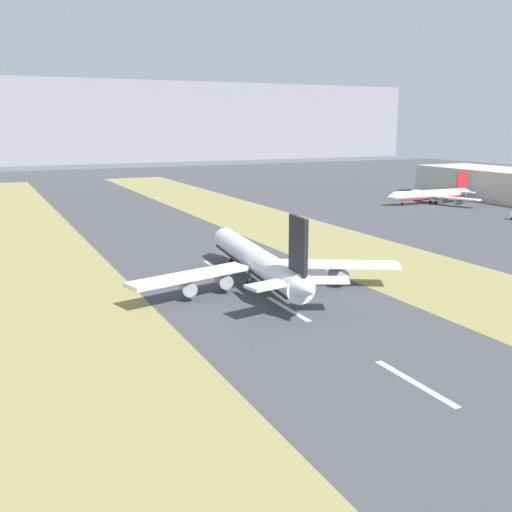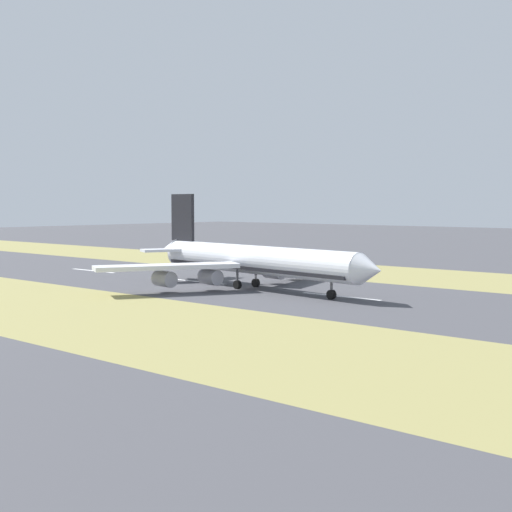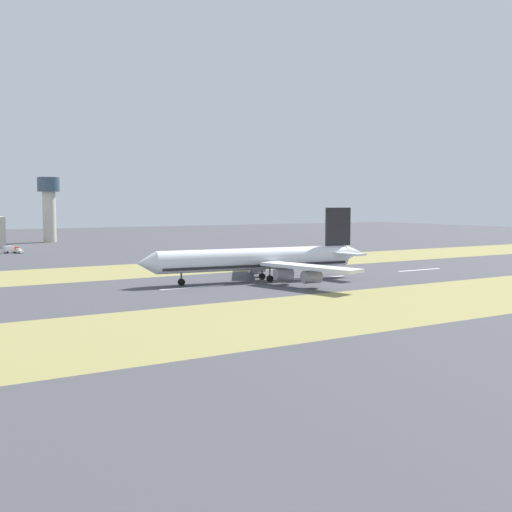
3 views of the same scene
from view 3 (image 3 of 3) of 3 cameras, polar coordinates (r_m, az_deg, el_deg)
name	(u,v)px [view 3 (image 3 of 3)]	position (r m, az deg, el deg)	size (l,w,h in m)	color
ground_plane	(270,281)	(164.77, 1.35, -2.43)	(800.00, 800.00, 0.00)	#424247
grass_median_west	(382,305)	(129.10, 11.94, -4.60)	(40.00, 600.00, 0.01)	olive
grass_median_east	(201,267)	(204.16, -5.30, -1.01)	(40.00, 600.00, 0.01)	olive
centreline_dash_near	(419,270)	(200.30, 15.30, -1.29)	(1.20, 18.00, 0.01)	silver
centreline_dash_mid	(319,278)	(174.09, 6.05, -2.06)	(1.20, 18.00, 0.01)	silver
centreline_dash_far	(193,287)	(153.93, -6.04, -2.98)	(1.20, 18.00, 0.01)	silver
airplane_main_jet	(262,259)	(165.01, 0.61, -0.32)	(63.67, 67.17, 20.20)	silver
control_tower	(49,202)	(352.78, -19.12, 4.86)	(12.00, 12.00, 35.96)	#BCB7A8
service_truck	(11,249)	(280.17, -22.34, 0.60)	(4.23, 6.39, 3.10)	#B2231E
apron_car	(19,251)	(278.38, -21.64, 0.46)	(4.75, 3.45, 2.03)	white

